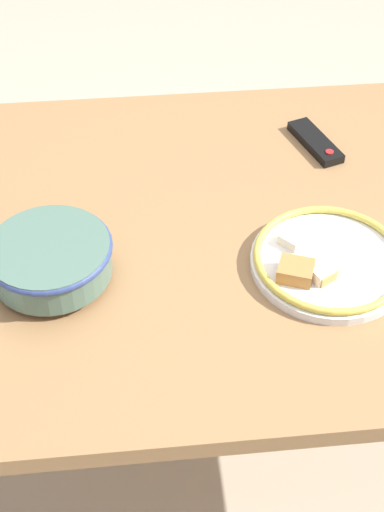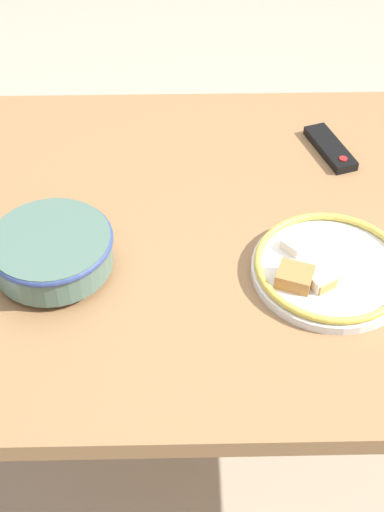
# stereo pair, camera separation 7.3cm
# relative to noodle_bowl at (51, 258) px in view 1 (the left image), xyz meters

# --- Properties ---
(ground_plane) EXTENTS (8.00, 8.00, 0.00)m
(ground_plane) POSITION_rel_noodle_bowl_xyz_m (0.32, 0.12, -0.78)
(ground_plane) COLOR #B7A88E
(dining_table) EXTENTS (1.49, 0.98, 0.73)m
(dining_table) POSITION_rel_noodle_bowl_xyz_m (0.32, 0.12, -0.12)
(dining_table) COLOR olive
(dining_table) RESTS_ON ground_plane
(noodle_bowl) EXTENTS (0.23, 0.23, 0.08)m
(noodle_bowl) POSITION_rel_noodle_bowl_xyz_m (0.00, 0.00, 0.00)
(noodle_bowl) COLOR #4C6B5B
(noodle_bowl) RESTS_ON dining_table
(food_plate) EXTENTS (0.29, 0.29, 0.05)m
(food_plate) POSITION_rel_noodle_bowl_xyz_m (0.51, -0.03, -0.03)
(food_plate) COLOR white
(food_plate) RESTS_ON dining_table
(tv_remote) EXTENTS (0.10, 0.17, 0.02)m
(tv_remote) POSITION_rel_noodle_bowl_xyz_m (0.58, 0.36, -0.04)
(tv_remote) COLOR black
(tv_remote) RESTS_ON dining_table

